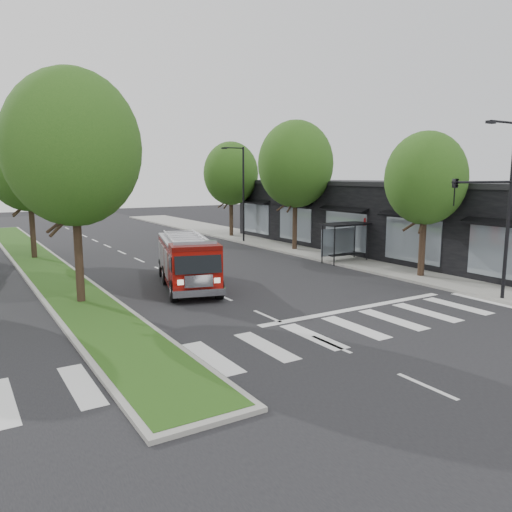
# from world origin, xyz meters

# --- Properties ---
(ground) EXTENTS (140.00, 140.00, 0.00)m
(ground) POSITION_xyz_m (0.00, 0.00, 0.00)
(ground) COLOR black
(ground) RESTS_ON ground
(sidewalk_right) EXTENTS (5.00, 80.00, 0.15)m
(sidewalk_right) POSITION_xyz_m (12.50, 10.00, 0.07)
(sidewalk_right) COLOR gray
(sidewalk_right) RESTS_ON ground
(median) EXTENTS (3.00, 50.00, 0.15)m
(median) POSITION_xyz_m (-6.00, 18.00, 0.08)
(median) COLOR gray
(median) RESTS_ON ground
(storefront_row) EXTENTS (8.00, 30.00, 5.00)m
(storefront_row) POSITION_xyz_m (17.00, 10.00, 2.50)
(storefront_row) COLOR black
(storefront_row) RESTS_ON ground
(bus_shelter) EXTENTS (3.20, 1.60, 2.61)m
(bus_shelter) POSITION_xyz_m (11.20, 8.15, 2.04)
(bus_shelter) COLOR black
(bus_shelter) RESTS_ON ground
(tree_right_near) EXTENTS (4.40, 4.40, 8.05)m
(tree_right_near) POSITION_xyz_m (11.50, 2.00, 5.51)
(tree_right_near) COLOR black
(tree_right_near) RESTS_ON ground
(tree_right_mid) EXTENTS (5.60, 5.60, 9.72)m
(tree_right_mid) POSITION_xyz_m (11.50, 14.00, 6.49)
(tree_right_mid) COLOR black
(tree_right_mid) RESTS_ON ground
(tree_right_far) EXTENTS (5.00, 5.00, 8.73)m
(tree_right_far) POSITION_xyz_m (11.50, 24.00, 5.84)
(tree_right_far) COLOR black
(tree_right_far) RESTS_ON ground
(tree_median_near) EXTENTS (5.80, 5.80, 10.16)m
(tree_median_near) POSITION_xyz_m (-6.00, 6.00, 6.81)
(tree_median_near) COLOR black
(tree_median_near) RESTS_ON ground
(tree_median_far) EXTENTS (5.60, 5.60, 9.72)m
(tree_median_far) POSITION_xyz_m (-6.00, 20.00, 6.49)
(tree_median_far) COLOR black
(tree_median_far) RESTS_ON ground
(streetlight_right_near) EXTENTS (4.08, 0.22, 8.00)m
(streetlight_right_near) POSITION_xyz_m (9.61, -3.50, 4.67)
(streetlight_right_near) COLOR black
(streetlight_right_near) RESTS_ON ground
(streetlight_right_far) EXTENTS (2.11, 0.20, 8.00)m
(streetlight_right_far) POSITION_xyz_m (10.35, 20.00, 4.48)
(streetlight_right_far) COLOR black
(streetlight_right_far) RESTS_ON ground
(fire_engine) EXTENTS (4.39, 8.17, 2.71)m
(fire_engine) POSITION_xyz_m (-0.49, 6.82, 1.30)
(fire_engine) COLOR #510704
(fire_engine) RESTS_ON ground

